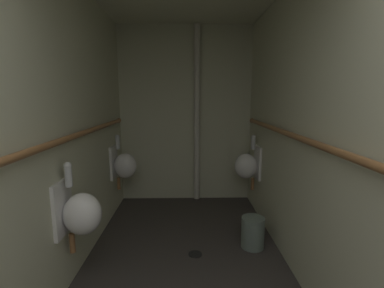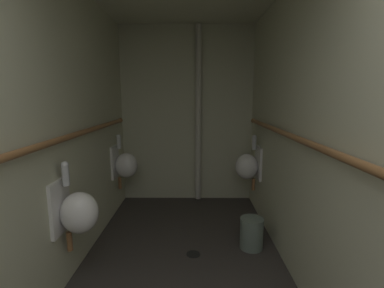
{
  "view_description": "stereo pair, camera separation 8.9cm",
  "coord_description": "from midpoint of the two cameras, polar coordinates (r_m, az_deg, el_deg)",
  "views": [
    {
      "loc": [
        0.02,
        -0.03,
        1.59
      ],
      "look_at": [
        0.08,
        3.3,
        1.01
      ],
      "focal_mm": 25.82,
      "sensor_mm": 36.0,
      "label": 1
    },
    {
      "loc": [
        0.11,
        -0.03,
        1.59
      ],
      "look_at": [
        0.08,
        3.3,
        1.01
      ],
      "focal_mm": 25.82,
      "sensor_mm": 36.0,
      "label": 2
    }
  ],
  "objects": [
    {
      "name": "wall_left",
      "position": [
        2.38,
        -28.05,
        1.85
      ],
      "size": [
        0.06,
        4.26,
        2.61
      ],
      "primitive_type": "cube",
      "color": "beige",
      "rests_on": "ground"
    },
    {
      "name": "wall_right",
      "position": [
        2.32,
        23.06,
        2.05
      ],
      "size": [
        0.06,
        4.26,
        2.61
      ],
      "primitive_type": "cube",
      "color": "beige",
      "rests_on": "ground"
    },
    {
      "name": "wall_back",
      "position": [
        4.21,
        -1.97,
        5.95
      ],
      "size": [
        2.09,
        0.06,
        2.61
      ],
      "primitive_type": "cube",
      "color": "beige",
      "rests_on": "ground"
    },
    {
      "name": "urinal_left_mid",
      "position": [
        2.45,
        -23.17,
        -12.9
      ],
      "size": [
        0.32,
        0.3,
        0.76
      ],
      "color": "white"
    },
    {
      "name": "urinal_left_far",
      "position": [
        3.87,
        -14.57,
        -4.2
      ],
      "size": [
        0.32,
        0.3,
        0.76
      ],
      "color": "white"
    },
    {
      "name": "urinal_right_mid",
      "position": [
        3.79,
        10.73,
        -4.33
      ],
      "size": [
        0.32,
        0.3,
        0.76
      ],
      "color": "white"
    },
    {
      "name": "supply_pipe_left",
      "position": [
        2.33,
        -26.13,
        0.68
      ],
      "size": [
        0.06,
        3.58,
        0.06
      ],
      "color": "#936038"
    },
    {
      "name": "supply_pipe_right",
      "position": [
        2.3,
        20.87,
        0.92
      ],
      "size": [
        0.06,
        3.44,
        0.06
      ],
      "color": "#936038"
    },
    {
      "name": "standpipe_back_wall",
      "position": [
        4.1,
        0.4,
        5.85
      ],
      "size": [
        0.08,
        0.08,
        2.56
      ],
      "primitive_type": "cylinder",
      "color": "beige",
      "rests_on": "ground"
    },
    {
      "name": "floor_drain",
      "position": [
        3.03,
        -0.25,
        -21.75
      ],
      "size": [
        0.14,
        0.14,
        0.01
      ],
      "primitive_type": "cylinder",
      "color": "black",
      "rests_on": "ground"
    },
    {
      "name": "waste_bin",
      "position": [
        3.13,
        11.61,
        -17.45
      ],
      "size": [
        0.24,
        0.24,
        0.33
      ],
      "primitive_type": "cylinder",
      "color": "slate",
      "rests_on": "ground"
    }
  ]
}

